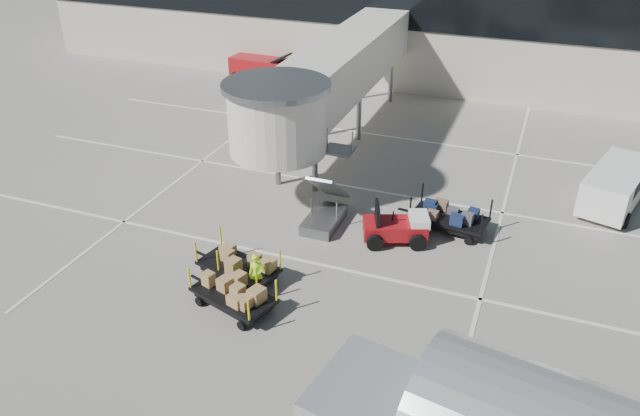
# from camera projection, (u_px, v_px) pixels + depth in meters

# --- Properties ---
(ground) EXTENTS (140.00, 140.00, 0.00)m
(ground) POSITION_uv_depth(u_px,v_px,m) (312.00, 295.00, 23.61)
(ground) COLOR #B2AB9F
(ground) RESTS_ON ground
(lane_markings) EXTENTS (40.00, 30.00, 0.02)m
(lane_markings) POSITION_uv_depth(u_px,v_px,m) (368.00, 186.00, 31.41)
(lane_markings) COLOR white
(lane_markings) RESTS_ON ground
(terminal) EXTENTS (64.00, 12.11, 15.20)m
(terminal) POSITION_uv_depth(u_px,v_px,m) (456.00, 19.00, 46.10)
(terminal) COLOR beige
(terminal) RESTS_ON ground
(jet_bridge) EXTENTS (5.70, 20.40, 6.03)m
(jet_bridge) POSITION_uv_depth(u_px,v_px,m) (327.00, 80.00, 32.74)
(jet_bridge) COLOR silver
(jet_bridge) RESTS_ON ground
(baggage_tug) EXTENTS (3.02, 2.52, 1.79)m
(baggage_tug) POSITION_uv_depth(u_px,v_px,m) (397.00, 228.00, 26.65)
(baggage_tug) COLOR maroon
(baggage_tug) RESTS_ON ground
(suitcase_cart) EXTENTS (4.14, 2.07, 1.59)m
(suitcase_cart) POSITION_uv_depth(u_px,v_px,m) (450.00, 220.00, 27.44)
(suitcase_cart) COLOR black
(suitcase_cart) RESTS_ON ground
(box_cart_near) EXTENTS (3.92, 2.43, 1.51)m
(box_cart_near) POSITION_uv_depth(u_px,v_px,m) (233.00, 295.00, 22.60)
(box_cart_near) COLOR black
(box_cart_near) RESTS_ON ground
(box_cart_far) EXTENTS (3.98, 2.26, 1.53)m
(box_cart_far) POSITION_uv_depth(u_px,v_px,m) (240.00, 267.00, 24.21)
(box_cart_far) COLOR black
(box_cart_far) RESTS_ON ground
(ground_worker) EXTENTS (0.70, 0.59, 1.64)m
(ground_worker) POSITION_uv_depth(u_px,v_px,m) (257.00, 274.00, 23.38)
(ground_worker) COLOR #ACFF1A
(ground_worker) RESTS_ON ground
(minivan) EXTENTS (3.41, 5.47, 1.93)m
(minivan) POSITION_uv_depth(u_px,v_px,m) (617.00, 183.00, 29.20)
(minivan) COLOR white
(minivan) RESTS_ON ground
(belt_loader) EXTENTS (4.63, 2.09, 2.18)m
(belt_loader) POSITION_uv_depth(u_px,v_px,m) (260.00, 69.00, 46.14)
(belt_loader) COLOR maroon
(belt_loader) RESTS_ON ground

